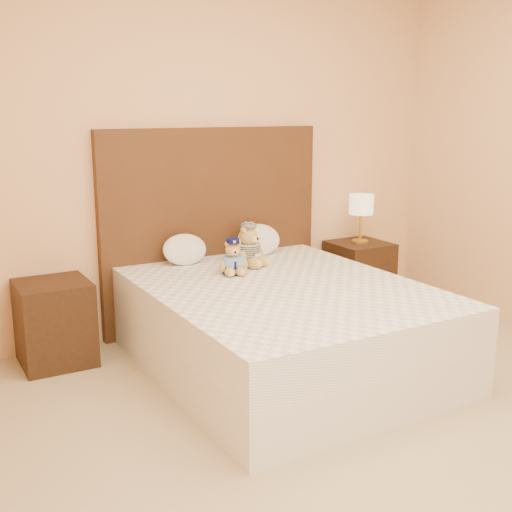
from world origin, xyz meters
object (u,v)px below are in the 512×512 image
Objects in this scene: bed at (283,327)px; nightstand_right at (359,275)px; pillow_right at (259,238)px; lamp at (361,207)px; pillow_left at (185,248)px; teddy_police at (233,257)px; teddy_prisoner at (249,246)px; nightstand_left at (55,323)px.

nightstand_right is (1.25, 0.80, -0.00)m from bed.
pillow_right reaches higher than bed.
pillow_right is at bearing 70.12° from bed.
bed is at bearing -147.38° from nightstand_right.
nightstand_right is 1.38× the size of lamp.
pillow_left is at bearing 180.00° from pillow_right.
pillow_left is at bearing 178.90° from lamp.
bed is at bearing -57.11° from teddy_police.
nightstand_right is 1.50m from teddy_police.
lamp is 1.36× the size of teddy_prisoner.
lamp is 1.67× the size of teddy_police.
pillow_right is (-0.95, 0.03, 0.40)m from nightstand_right.
lamp is at bearing 180.00° from nightstand_right.
nightstand_right is at bearing 32.62° from bed.
bed is at bearing -69.56° from pillow_left.
teddy_prisoner is 0.82× the size of pillow_right.
pillow_right is at bearing 25.59° from teddy_prisoner.
bed is at bearing -147.38° from lamp.
teddy_prisoner is at bearing -10.84° from nightstand_left.
nightstand_left is 1.00× the size of nightstand_right.
pillow_left is (0.94, 0.03, 0.39)m from nightstand_left.
teddy_police is 0.25m from teddy_prisoner.
lamp is at bearing -1.10° from pillow_left.
lamp reaches higher than bed.
bed is 3.64× the size of nightstand_right.
pillow_right reaches higher than teddy_police.
pillow_right reaches higher than nightstand_left.
teddy_police is (1.11, -0.39, 0.40)m from nightstand_left.
nightstand_left is at bearing -178.89° from pillow_right.
pillow_left reaches higher than nightstand_left.
pillow_left is at bearing 110.44° from bed.
nightstand_right is 1.29m from teddy_prisoner.
teddy_prisoner is 0.46m from pillow_left.
bed is 8.33× the size of teddy_police.
lamp is at bearing 29.15° from teddy_police.
teddy_police is at bearing -136.28° from pillow_right.
lamp is at bearing -1.81° from pillow_right.
lamp reaches higher than teddy_police.
teddy_prisoner is at bearing -37.47° from pillow_left.
lamp is (-0.00, 0.00, 0.57)m from nightstand_right.
teddy_prisoner reaches higher than bed.
lamp reaches higher than teddy_prisoner.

